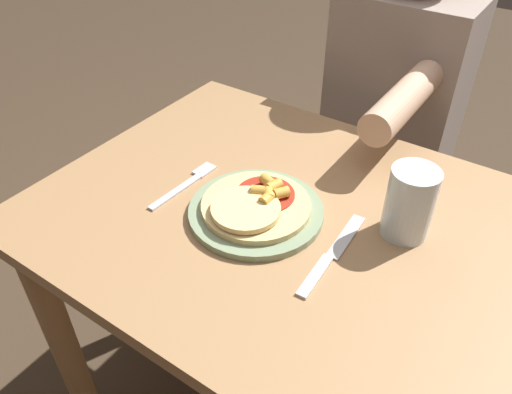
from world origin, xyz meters
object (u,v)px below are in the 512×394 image
at_px(dining_table, 285,269).
at_px(person_diner, 393,113).
at_px(knife, 332,255).
at_px(plate, 256,211).
at_px(fork, 188,183).
at_px(drinking_glass, 410,203).
at_px(pizza, 256,204).

distance_m(dining_table, person_diner, 0.60).
xyz_separation_m(dining_table, knife, (0.12, -0.05, 0.15)).
height_order(plate, fork, plate).
height_order(plate, knife, plate).
bearing_deg(plate, fork, 179.70).
bearing_deg(fork, drinking_glass, 14.59).
bearing_deg(dining_table, drinking_glass, 19.61).
height_order(dining_table, pizza, pizza).
height_order(plate, person_diner, person_diner).
height_order(dining_table, plate, plate).
height_order(dining_table, knife, knife).
xyz_separation_m(dining_table, pizza, (-0.04, -0.04, 0.17)).
bearing_deg(dining_table, person_diner, 92.67).
bearing_deg(dining_table, pizza, -138.68).
distance_m(fork, knife, 0.32).
height_order(knife, drinking_glass, drinking_glass).
xyz_separation_m(dining_table, drinking_glass, (0.19, 0.07, 0.21)).
relative_size(dining_table, pizza, 4.62).
bearing_deg(knife, plate, 174.11).
distance_m(plate, person_diner, 0.64).
relative_size(knife, drinking_glass, 1.71).
xyz_separation_m(dining_table, plate, (-0.04, -0.04, 0.15)).
distance_m(dining_table, pizza, 0.18).
distance_m(drinking_glass, person_diner, 0.59).
relative_size(plate, fork, 1.38).
relative_size(pizza, person_diner, 0.17).
height_order(plate, pizza, pizza).
xyz_separation_m(fork, drinking_glass, (0.40, 0.10, 0.06)).
relative_size(fork, person_diner, 0.15).
xyz_separation_m(pizza, person_diner, (0.02, 0.63, -0.10)).
bearing_deg(dining_table, fork, -170.27).
height_order(fork, knife, same).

